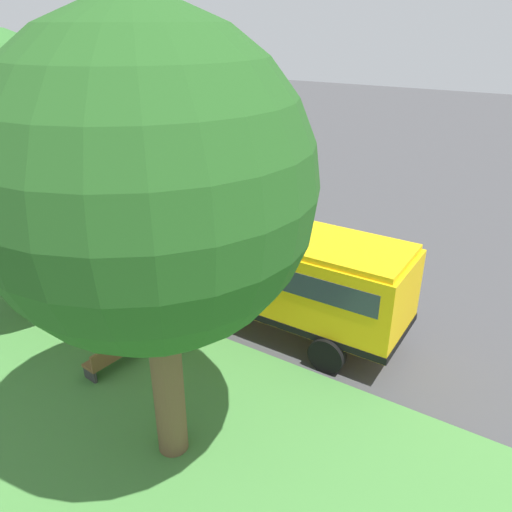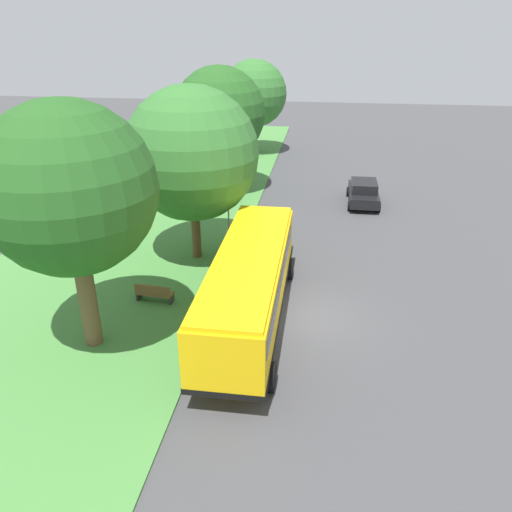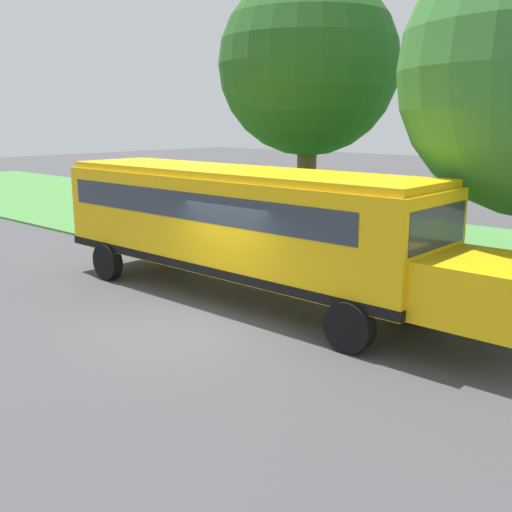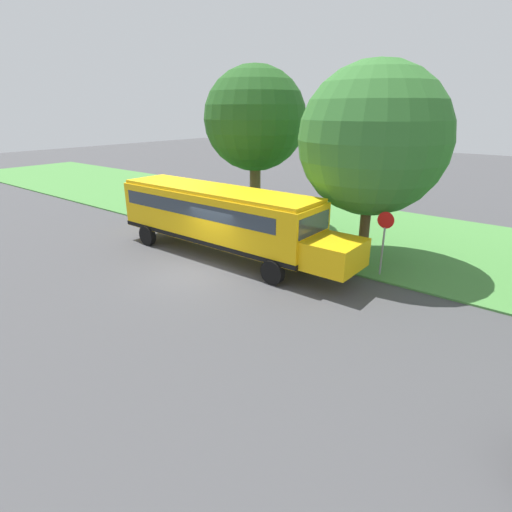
{
  "view_description": "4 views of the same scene",
  "coord_description": "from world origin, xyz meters",
  "px_view_note": "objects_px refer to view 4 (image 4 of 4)",
  "views": [
    {
      "loc": [
        -13.8,
        -8.87,
        8.52
      ],
      "look_at": [
        -0.72,
        -0.47,
        1.18
      ],
      "focal_mm": 35.0,
      "sensor_mm": 36.0,
      "label": 1
    },
    {
      "loc": [
        0.14,
        -17.47,
        10.92
      ],
      "look_at": [
        -2.53,
        1.77,
        1.76
      ],
      "focal_mm": 35.0,
      "sensor_mm": 36.0,
      "label": 2
    },
    {
      "loc": [
        7.94,
        9.14,
        4.32
      ],
      "look_at": [
        -2.58,
        -0.38,
        1.07
      ],
      "focal_mm": 42.0,
      "sensor_mm": 36.0,
      "label": 3
    },
    {
      "loc": [
        10.64,
        11.75,
        6.55
      ],
      "look_at": [
        -0.07,
        3.31,
        1.51
      ],
      "focal_mm": 28.0,
      "sensor_mm": 36.0,
      "label": 4
    }
  ],
  "objects_px": {
    "school_bus": "(221,215)",
    "park_bench": "(286,228)",
    "stop_sign": "(384,236)",
    "oak_tree_beside_bus": "(257,119)",
    "oak_tree_roadside_mid": "(370,138)"
  },
  "relations": [
    {
      "from": "park_bench",
      "to": "oak_tree_roadside_mid",
      "type": "bearing_deg",
      "value": 79.41
    },
    {
      "from": "oak_tree_beside_bus",
      "to": "stop_sign",
      "type": "bearing_deg",
      "value": 69.39
    },
    {
      "from": "school_bus",
      "to": "park_bench",
      "type": "bearing_deg",
      "value": 168.98
    },
    {
      "from": "school_bus",
      "to": "stop_sign",
      "type": "bearing_deg",
      "value": 107.43
    },
    {
      "from": "oak_tree_roadside_mid",
      "to": "park_bench",
      "type": "distance_m",
      "value": 6.83
    },
    {
      "from": "stop_sign",
      "to": "park_bench",
      "type": "bearing_deg",
      "value": -108.83
    },
    {
      "from": "oak_tree_beside_bus",
      "to": "stop_sign",
      "type": "height_order",
      "value": "oak_tree_beside_bus"
    },
    {
      "from": "school_bus",
      "to": "oak_tree_roadside_mid",
      "type": "relative_size",
      "value": 1.47
    },
    {
      "from": "oak_tree_roadside_mid",
      "to": "stop_sign",
      "type": "height_order",
      "value": "oak_tree_roadside_mid"
    },
    {
      "from": "school_bus",
      "to": "oak_tree_roadside_mid",
      "type": "bearing_deg",
      "value": 121.86
    },
    {
      "from": "school_bus",
      "to": "oak_tree_roadside_mid",
      "type": "xyz_separation_m",
      "value": [
        -3.4,
        5.46,
        3.48
      ]
    },
    {
      "from": "oak_tree_beside_bus",
      "to": "stop_sign",
      "type": "distance_m",
      "value": 10.74
    },
    {
      "from": "oak_tree_beside_bus",
      "to": "park_bench",
      "type": "xyz_separation_m",
      "value": [
        1.39,
        3.12,
        -5.52
      ]
    },
    {
      "from": "school_bus",
      "to": "oak_tree_beside_bus",
      "type": "relative_size",
      "value": 1.4
    },
    {
      "from": "school_bus",
      "to": "park_bench",
      "type": "height_order",
      "value": "school_bus"
    }
  ]
}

